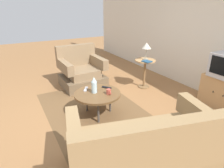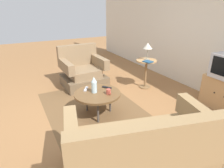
{
  "view_description": "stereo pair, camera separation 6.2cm",
  "coord_description": "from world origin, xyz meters",
  "px_view_note": "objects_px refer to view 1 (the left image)",
  "views": [
    {
      "loc": [
        2.69,
        -1.13,
        1.79
      ],
      "look_at": [
        0.06,
        0.33,
        0.55
      ],
      "focal_mm": 30.98,
      "sensor_mm": 36.0,
      "label": 1
    },
    {
      "loc": [
        2.72,
        -1.08,
        1.79
      ],
      "look_at": [
        0.06,
        0.33,
        0.55
      ],
      "focal_mm": 30.98,
      "sensor_mm": 36.0,
      "label": 2
    }
  ],
  "objects_px": {
    "coffee_table": "(97,95)",
    "table_lamp": "(147,46)",
    "armchair": "(81,72)",
    "tv_remote_dark": "(107,87)",
    "side_table": "(145,68)",
    "book": "(147,61)",
    "tv_remote_silver": "(86,89)",
    "mug": "(109,92)",
    "couch": "(147,152)",
    "vase": "(94,85)"
  },
  "relations": [
    {
      "from": "vase",
      "to": "tv_remote_dark",
      "type": "xyz_separation_m",
      "value": [
        -0.07,
        0.27,
        -0.12
      ]
    },
    {
      "from": "vase",
      "to": "mug",
      "type": "xyz_separation_m",
      "value": [
        0.17,
        0.18,
        -0.09
      ]
    },
    {
      "from": "side_table",
      "to": "tv_remote_dark",
      "type": "relative_size",
      "value": 3.86
    },
    {
      "from": "couch",
      "to": "tv_remote_silver",
      "type": "distance_m",
      "value": 1.63
    },
    {
      "from": "mug",
      "to": "tv_remote_silver",
      "type": "relative_size",
      "value": 0.7
    },
    {
      "from": "couch",
      "to": "side_table",
      "type": "xyz_separation_m",
      "value": [
        -2.0,
        1.53,
        0.16
      ]
    },
    {
      "from": "vase",
      "to": "book",
      "type": "xyz_separation_m",
      "value": [
        -0.41,
        1.41,
        0.11
      ]
    },
    {
      "from": "armchair",
      "to": "table_lamp",
      "type": "relative_size",
      "value": 2.58
    },
    {
      "from": "side_table",
      "to": "tv_remote_silver",
      "type": "height_order",
      "value": "side_table"
    },
    {
      "from": "coffee_table",
      "to": "side_table",
      "type": "relative_size",
      "value": 1.19
    },
    {
      "from": "table_lamp",
      "to": "tv_remote_dark",
      "type": "relative_size",
      "value": 2.21
    },
    {
      "from": "couch",
      "to": "tv_remote_silver",
      "type": "relative_size",
      "value": 10.62
    },
    {
      "from": "side_table",
      "to": "book",
      "type": "relative_size",
      "value": 3.14
    },
    {
      "from": "armchair",
      "to": "book",
      "type": "distance_m",
      "value": 1.54
    },
    {
      "from": "side_table",
      "to": "book",
      "type": "distance_m",
      "value": 0.26
    },
    {
      "from": "side_table",
      "to": "vase",
      "type": "xyz_separation_m",
      "value": [
        0.55,
        -1.49,
        0.09
      ]
    },
    {
      "from": "mug",
      "to": "book",
      "type": "relative_size",
      "value": 0.58
    },
    {
      "from": "vase",
      "to": "tv_remote_silver",
      "type": "height_order",
      "value": "vase"
    },
    {
      "from": "mug",
      "to": "couch",
      "type": "bearing_deg",
      "value": -9.63
    },
    {
      "from": "book",
      "to": "side_table",
      "type": "bearing_deg",
      "value": 142.98
    },
    {
      "from": "tv_remote_dark",
      "to": "book",
      "type": "xyz_separation_m",
      "value": [
        -0.34,
        1.15,
        0.24
      ]
    },
    {
      "from": "couch",
      "to": "vase",
      "type": "xyz_separation_m",
      "value": [
        -1.45,
        0.04,
        0.25
      ]
    },
    {
      "from": "mug",
      "to": "table_lamp",
      "type": "bearing_deg",
      "value": 119.09
    },
    {
      "from": "tv_remote_dark",
      "to": "book",
      "type": "relative_size",
      "value": 0.81
    },
    {
      "from": "vase",
      "to": "mug",
      "type": "distance_m",
      "value": 0.27
    },
    {
      "from": "tv_remote_dark",
      "to": "couch",
      "type": "bearing_deg",
      "value": -45.37
    },
    {
      "from": "armchair",
      "to": "coffee_table",
      "type": "xyz_separation_m",
      "value": [
        1.42,
        -0.25,
        0.08
      ]
    },
    {
      "from": "tv_remote_silver",
      "to": "book",
      "type": "bearing_deg",
      "value": -48.74
    },
    {
      "from": "armchair",
      "to": "tv_remote_dark",
      "type": "height_order",
      "value": "armchair"
    },
    {
      "from": "couch",
      "to": "table_lamp",
      "type": "relative_size",
      "value": 4.88
    },
    {
      "from": "coffee_table",
      "to": "vase",
      "type": "bearing_deg",
      "value": -135.55
    },
    {
      "from": "side_table",
      "to": "book",
      "type": "height_order",
      "value": "book"
    },
    {
      "from": "tv_remote_dark",
      "to": "tv_remote_silver",
      "type": "relative_size",
      "value": 0.98
    },
    {
      "from": "side_table",
      "to": "mug",
      "type": "bearing_deg",
      "value": -61.07
    },
    {
      "from": "couch",
      "to": "coffee_table",
      "type": "relative_size",
      "value": 2.35
    },
    {
      "from": "coffee_table",
      "to": "vase",
      "type": "relative_size",
      "value": 2.81
    },
    {
      "from": "coffee_table",
      "to": "table_lamp",
      "type": "xyz_separation_m",
      "value": [
        -0.6,
        1.47,
        0.56
      ]
    },
    {
      "from": "vase",
      "to": "tv_remote_silver",
      "type": "xyz_separation_m",
      "value": [
        -0.18,
        -0.08,
        -0.12
      ]
    },
    {
      "from": "book",
      "to": "couch",
      "type": "bearing_deg",
      "value": -47.82
    },
    {
      "from": "table_lamp",
      "to": "vase",
      "type": "height_order",
      "value": "table_lamp"
    },
    {
      "from": "vase",
      "to": "book",
      "type": "relative_size",
      "value": 1.33
    },
    {
      "from": "side_table",
      "to": "mug",
      "type": "distance_m",
      "value": 1.49
    },
    {
      "from": "tv_remote_silver",
      "to": "couch",
      "type": "bearing_deg",
      "value": -145.82
    },
    {
      "from": "tv_remote_dark",
      "to": "book",
      "type": "distance_m",
      "value": 1.22
    },
    {
      "from": "armchair",
      "to": "tv_remote_silver",
      "type": "bearing_deg",
      "value": 71.62
    },
    {
      "from": "armchair",
      "to": "mug",
      "type": "xyz_separation_m",
      "value": [
        1.56,
        -0.1,
        0.15
      ]
    },
    {
      "from": "side_table",
      "to": "vase",
      "type": "relative_size",
      "value": 2.36
    },
    {
      "from": "mug",
      "to": "book",
      "type": "bearing_deg",
      "value": 115.14
    },
    {
      "from": "tv_remote_dark",
      "to": "coffee_table",
      "type": "bearing_deg",
      "value": -99.42
    },
    {
      "from": "couch",
      "to": "armchair",
      "type": "bearing_deg",
      "value": 97.92
    }
  ]
}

